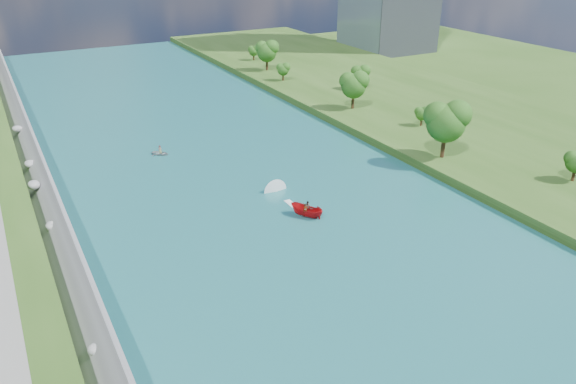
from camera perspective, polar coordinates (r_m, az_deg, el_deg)
ground at (r=65.15m, az=3.02°, el=-6.80°), size 260.00×260.00×0.00m
river_water at (r=80.70m, az=-4.38°, el=-0.12°), size 55.00×240.00×0.10m
berm_east at (r=108.72m, az=20.17°, el=5.58°), size 44.00×240.00×1.50m
riprap_bank at (r=73.88m, az=-22.77°, el=-3.18°), size 3.54×236.00×4.05m
trees_east at (r=93.73m, az=17.42°, el=6.39°), size 17.55×136.44×10.81m
motorboat at (r=74.59m, az=1.43°, el=-1.58°), size 3.95×19.18×2.07m
raft at (r=96.46m, az=-12.85°, el=3.93°), size 3.66×3.71×1.60m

